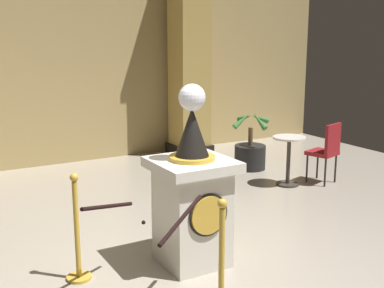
{
  "coord_description": "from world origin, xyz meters",
  "views": [
    {
      "loc": [
        -2.16,
        -3.87,
        2.29
      ],
      "look_at": [
        0.21,
        0.28,
        1.25
      ],
      "focal_mm": 46.85,
      "sensor_mm": 36.0,
      "label": 1
    }
  ],
  "objects": [
    {
      "name": "cafe_chair_red",
      "position": [
        3.42,
        1.67,
        0.57
      ],
      "size": [
        0.5,
        0.5,
        0.96
      ],
      "color": "black",
      "rests_on": "ground_plane"
    },
    {
      "name": "potted_palm_right",
      "position": [
        2.92,
        2.98,
        0.29
      ],
      "size": [
        0.76,
        0.74,
        1.04
      ],
      "color": "black",
      "rests_on": "ground_plane"
    },
    {
      "name": "ground_plane",
      "position": [
        0.0,
        0.0,
        0.0
      ],
      "size": [
        11.85,
        11.85,
        0.0
      ],
      "primitive_type": "plane",
      "color": "#9E9384"
    },
    {
      "name": "column_right",
      "position": [
        2.55,
        4.46,
        1.81
      ],
      "size": [
        0.74,
        0.74,
        3.64
      ],
      "color": "black",
      "rests_on": "ground_plane"
    },
    {
      "name": "back_wall",
      "position": [
        0.0,
        5.04,
        1.89
      ],
      "size": [
        11.85,
        0.16,
        3.79
      ],
      "primitive_type": "cube",
      "color": "tan",
      "rests_on": "ground_plane"
    },
    {
      "name": "pedestal_clock",
      "position": [
        0.21,
        0.27,
        0.7
      ],
      "size": [
        0.76,
        0.76,
        1.84
      ],
      "color": "silver",
      "rests_on": "ground_plane"
    },
    {
      "name": "stanchion_near",
      "position": [
        -0.9,
        0.5,
        0.37
      ],
      "size": [
        0.24,
        0.24,
        1.05
      ],
      "color": "gold",
      "rests_on": "ground_plane"
    },
    {
      "name": "velvet_rope",
      "position": [
        -0.49,
        -0.11,
        0.79
      ],
      "size": [
        1.05,
        1.06,
        0.22
      ],
      "color": "black"
    },
    {
      "name": "stanchion_far",
      "position": [
        -0.08,
        -0.72,
        0.36
      ],
      "size": [
        0.24,
        0.24,
        1.02
      ],
      "color": "gold",
      "rests_on": "ground_plane"
    },
    {
      "name": "cafe_table",
      "position": [
        2.85,
        1.89,
        0.48
      ],
      "size": [
        0.51,
        0.51,
        0.77
      ],
      "color": "#332D28",
      "rests_on": "ground_plane"
    }
  ]
}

